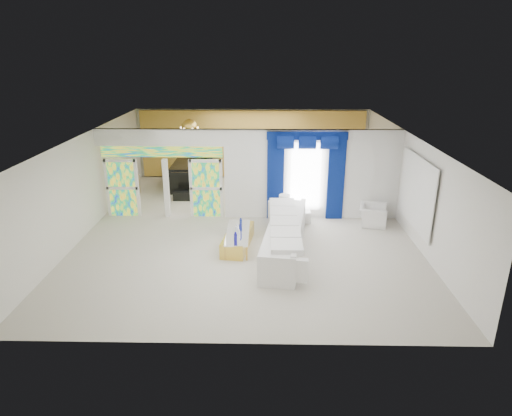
{
  "coord_description": "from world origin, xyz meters",
  "views": [
    {
      "loc": [
        0.54,
        -13.27,
        5.46
      ],
      "look_at": [
        0.3,
        -1.2,
        1.1
      ],
      "focal_mm": 31.17,
      "sensor_mm": 36.0,
      "label": 1
    }
  ],
  "objects_px": {
    "console_table": "(293,217)",
    "grand_piano": "(192,175)",
    "coffee_table": "(238,239)",
    "white_sofa": "(285,238)",
    "armchair": "(373,215)"
  },
  "relations": [
    {
      "from": "coffee_table",
      "to": "armchair",
      "type": "bearing_deg",
      "value": 22.82
    },
    {
      "from": "console_table",
      "to": "grand_piano",
      "type": "relative_size",
      "value": 0.57
    },
    {
      "from": "coffee_table",
      "to": "armchair",
      "type": "xyz_separation_m",
      "value": [
        4.31,
        1.82,
        0.1
      ]
    },
    {
      "from": "armchair",
      "to": "grand_piano",
      "type": "height_order",
      "value": "grand_piano"
    },
    {
      "from": "armchair",
      "to": "white_sofa",
      "type": "bearing_deg",
      "value": 139.12
    },
    {
      "from": "armchair",
      "to": "grand_piano",
      "type": "bearing_deg",
      "value": 72.29
    },
    {
      "from": "white_sofa",
      "to": "armchair",
      "type": "bearing_deg",
      "value": 43.35
    },
    {
      "from": "coffee_table",
      "to": "white_sofa",
      "type": "bearing_deg",
      "value": -12.53
    },
    {
      "from": "coffee_table",
      "to": "grand_piano",
      "type": "xyz_separation_m",
      "value": [
        -2.22,
        5.79,
        0.29
      ]
    },
    {
      "from": "armchair",
      "to": "grand_piano",
      "type": "distance_m",
      "value": 7.65
    },
    {
      "from": "white_sofa",
      "to": "coffee_table",
      "type": "bearing_deg",
      "value": 175.3
    },
    {
      "from": "white_sofa",
      "to": "console_table",
      "type": "xyz_separation_m",
      "value": [
        0.37,
        2.19,
        -0.22
      ]
    },
    {
      "from": "armchair",
      "to": "console_table",
      "type": "bearing_deg",
      "value": 101.86
    },
    {
      "from": "console_table",
      "to": "grand_piano",
      "type": "distance_m",
      "value": 5.55
    },
    {
      "from": "white_sofa",
      "to": "console_table",
      "type": "height_order",
      "value": "white_sofa"
    }
  ]
}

